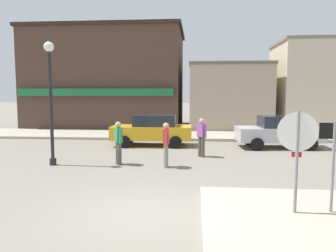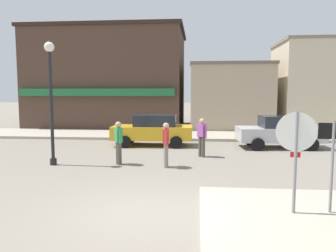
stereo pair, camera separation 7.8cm
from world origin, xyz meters
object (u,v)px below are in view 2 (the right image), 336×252
object	(u,v)px
stop_sign	(296,149)
parked_car_second	(280,131)
lamp_post	(51,85)
pedestrian_crossing_near	(119,141)
pedestrian_crossing_far	(202,136)
pedestrian_kerb_side	(166,143)
one_way_sign	(332,157)
parked_car_nearest	(153,130)

from	to	relation	value
stop_sign	parked_car_second	world-z (taller)	stop_sign
stop_sign	lamp_post	world-z (taller)	lamp_post
lamp_post	parked_car_second	xyz separation A→B (m)	(9.32, 4.63, -2.15)
pedestrian_crossing_near	pedestrian_crossing_far	world-z (taller)	same
pedestrian_crossing_near	pedestrian_kerb_side	xyz separation A→B (m)	(1.80, -0.30, 0.00)
one_way_sign	lamp_post	distance (m)	9.46
lamp_post	pedestrian_kerb_side	world-z (taller)	lamp_post
stop_sign	parked_car_nearest	bearing A→B (deg)	114.48
one_way_sign	pedestrian_crossing_near	world-z (taller)	one_way_sign
lamp_post	pedestrian_crossing_far	size ratio (longest dim) A/B	2.82
parked_car_nearest	pedestrian_crossing_far	size ratio (longest dim) A/B	2.52
pedestrian_crossing_far	pedestrian_kerb_side	xyz separation A→B (m)	(-1.30, -2.04, 0.00)
pedestrian_crossing_far	lamp_post	bearing A→B (deg)	-159.65
one_way_sign	pedestrian_crossing_far	world-z (taller)	one_way_sign
parked_car_nearest	parked_car_second	xyz separation A→B (m)	(6.23, -0.15, 0.00)
parked_car_second	pedestrian_kerb_side	bearing A→B (deg)	-137.77
one_way_sign	pedestrian_kerb_side	world-z (taller)	one_way_sign
parked_car_second	pedestrian_crossing_near	bearing A→B (deg)	-147.88
pedestrian_crossing_near	stop_sign	bearing A→B (deg)	-44.78
stop_sign	one_way_sign	distance (m)	0.80
stop_sign	pedestrian_kerb_side	distance (m)	5.63
pedestrian_crossing_near	pedestrian_crossing_far	distance (m)	3.56
one_way_sign	parked_car_second	xyz separation A→B (m)	(1.17, 9.16, -0.52)
lamp_post	parked_car_nearest	bearing A→B (deg)	57.21
stop_sign	pedestrian_kerb_side	xyz separation A→B (m)	(-3.15, 4.62, -0.65)
parked_car_nearest	pedestrian_kerb_side	xyz separation A→B (m)	(1.13, -4.79, 0.06)
parked_car_nearest	parked_car_second	distance (m)	6.24
stop_sign	pedestrian_crossing_far	size ratio (longest dim) A/B	1.43
lamp_post	pedestrian_kerb_side	xyz separation A→B (m)	(4.21, 0.00, -2.09)
one_way_sign	lamp_post	world-z (taller)	lamp_post
lamp_post	parked_car_second	size ratio (longest dim) A/B	1.10
lamp_post	parked_car_second	bearing A→B (deg)	26.44
stop_sign	one_way_sign	bearing A→B (deg)	7.00
stop_sign	pedestrian_crossing_far	bearing A→B (deg)	105.54
stop_sign	pedestrian_crossing_near	distance (m)	7.01
stop_sign	pedestrian_crossing_near	size ratio (longest dim) A/B	1.43
parked_car_nearest	pedestrian_kerb_side	distance (m)	4.92
pedestrian_crossing_near	pedestrian_crossing_far	bearing A→B (deg)	29.38
lamp_post	parked_car_nearest	size ratio (longest dim) A/B	1.12
parked_car_nearest	one_way_sign	bearing A→B (deg)	-61.48
pedestrian_kerb_side	pedestrian_crossing_far	bearing A→B (deg)	57.53
one_way_sign	pedestrian_crossing_near	size ratio (longest dim) A/B	1.30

